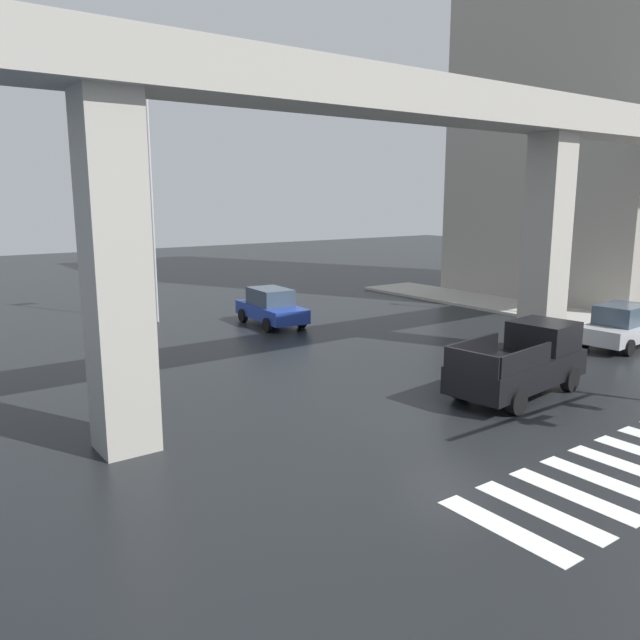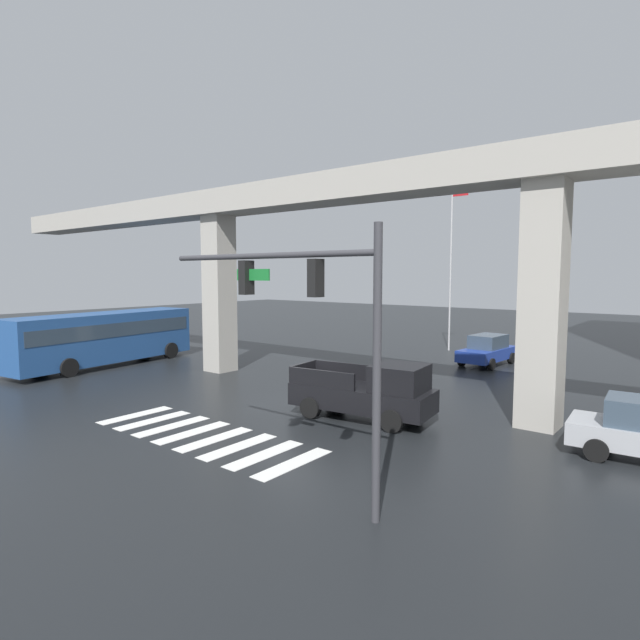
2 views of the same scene
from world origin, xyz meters
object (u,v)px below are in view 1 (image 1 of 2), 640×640
Objects in this scene: fire_hydrant at (632,326)px; flagpole at (153,187)px; sedan_blue at (271,307)px; pickup_truck at (523,362)px; sedan_silver at (623,326)px; street_lamp_mid_block at (529,225)px.

flagpole reaches higher than fire_hydrant.
fire_hydrant is at bearing -44.58° from sedan_blue.
pickup_truck is 6.22× the size of fire_hydrant.
street_lamp_mid_block reaches higher than sedan_silver.
flagpole is (-13.05, 15.89, 5.52)m from sedan_silver.
sedan_blue is at bearing 155.39° from street_lamp_mid_block.
fire_hydrant is 22.31m from flagpole.
sedan_blue is (-0.71, 13.48, -0.14)m from pickup_truck.
flagpole is at bearing 105.10° from pickup_truck.
sedan_silver is 5.20× the size of fire_hydrant.
sedan_silver is at bearing -50.60° from flagpole.
pickup_truck is 1.19× the size of sedan_blue.
street_lamp_mid_block reaches higher than fire_hydrant.
fire_hydrant is at bearing -44.46° from flagpole.
sedan_blue is at bearing 93.01° from pickup_truck.
pickup_truck is 13.50m from sedan_blue.
street_lamp_mid_block is at bearing 36.14° from pickup_truck.
fire_hydrant is 0.08× the size of flagpole.
sedan_silver is 21.29m from flagpole.
pickup_truck is at bearing -143.86° from street_lamp_mid_block.
pickup_truck is 1.20× the size of sedan_silver.
sedan_silver is 2.48m from fire_hydrant.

